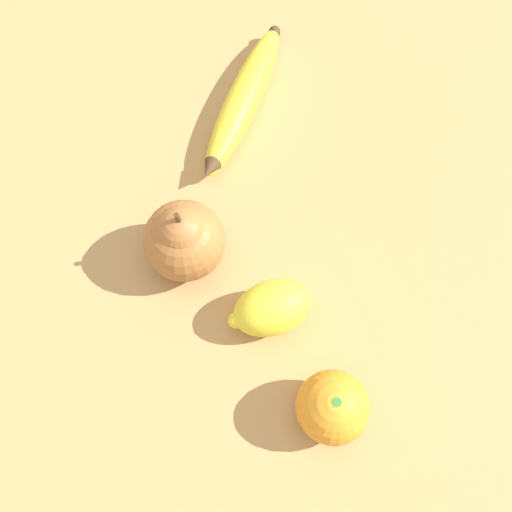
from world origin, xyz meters
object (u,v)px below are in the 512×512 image
(banana, at_px, (243,100))
(orange, at_px, (333,407))
(pear, at_px, (184,239))
(lemon, at_px, (272,308))

(banana, xyz_separation_m, orange, (0.35, -0.04, 0.02))
(orange, height_order, pear, pear)
(banana, xyz_separation_m, pear, (0.15, -0.12, 0.03))
(pear, bearing_deg, orange, 20.28)
(banana, xyz_separation_m, lemon, (0.24, -0.06, 0.01))
(banana, bearing_deg, orange, 34.39)
(orange, xyz_separation_m, lemon, (-0.11, -0.02, -0.01))
(banana, distance_m, orange, 0.35)
(banana, bearing_deg, pear, 3.67)
(pear, bearing_deg, banana, 142.12)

